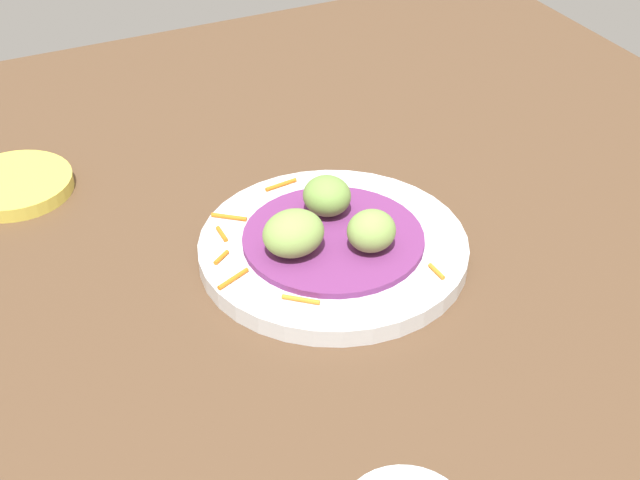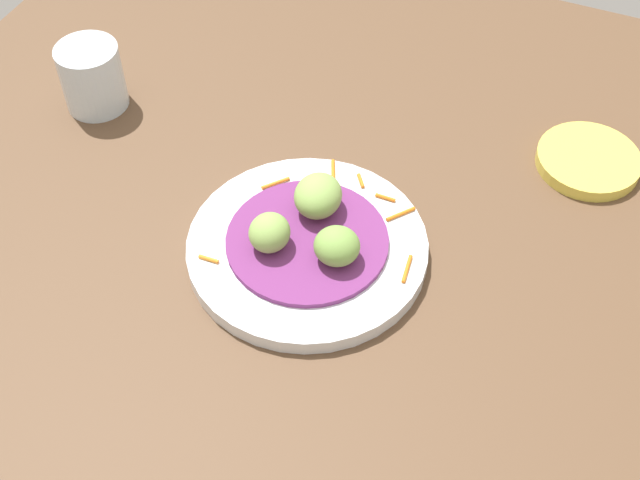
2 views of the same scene
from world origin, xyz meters
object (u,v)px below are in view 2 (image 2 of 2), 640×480
guac_scoop_left (337,246)px  side_plate_small (588,161)px  guac_scoop_center (318,196)px  guac_scoop_right (270,233)px  main_plate (308,246)px  water_glass (92,77)px

guac_scoop_left → side_plate_small: bearing=-128.4°
guac_scoop_center → guac_scoop_right: size_ratio=1.27×
main_plate → guac_scoop_right: size_ratio=5.59×
guac_scoop_left → guac_scoop_right: 6.82cm
water_glass → guac_scoop_left: bearing=160.6°
main_plate → side_plate_small: 33.67cm
main_plate → side_plate_small: size_ratio=2.13×
guac_scoop_left → guac_scoop_center: size_ratio=0.82×
guac_scoop_left → side_plate_small: (-20.06, -25.31, -3.40)cm
guac_scoop_left → guac_scoop_center: guac_scoop_center is taller
main_plate → guac_scoop_left: size_ratio=5.37×
guac_scoop_center → water_glass: bearing=-13.1°
main_plate → side_plate_small: main_plate is taller
guac_scoop_left → guac_scoop_center: 6.82cm
guac_scoop_right → water_glass: (29.58, -13.83, -0.19)cm
main_plate → side_plate_small: bearing=-134.8°
main_plate → guac_scoop_center: guac_scoop_center is taller
guac_scoop_center → guac_scoop_right: bearing=68.8°
guac_scoop_center → guac_scoop_right: (2.47, 6.36, -0.12)cm
guac_scoop_right → guac_scoop_center: bearing=-111.2°
main_plate → guac_scoop_center: 5.22cm
main_plate → guac_scoop_center: size_ratio=4.40×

